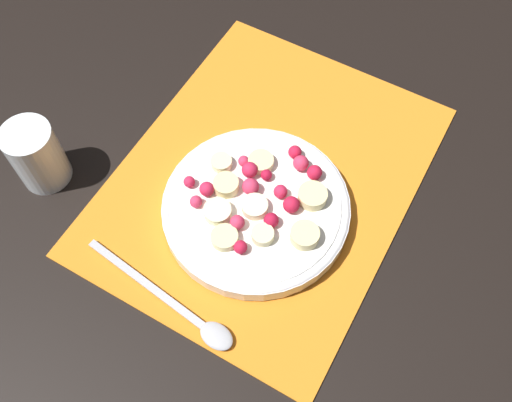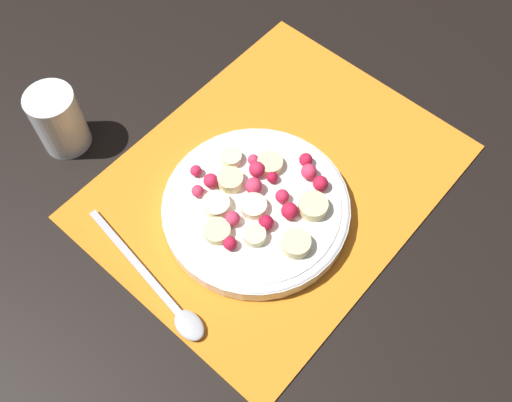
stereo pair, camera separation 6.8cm
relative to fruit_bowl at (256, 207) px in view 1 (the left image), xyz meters
name	(u,v)px [view 1 (the left image)]	position (x,y,z in m)	size (l,w,h in m)	color
ground_plane	(266,179)	(0.05, 0.01, -0.02)	(3.00, 3.00, 0.00)	black
placemat	(266,178)	(0.05, 0.01, -0.02)	(0.45, 0.36, 0.01)	orange
fruit_bowl	(256,207)	(0.00, 0.00, 0.00)	(0.23, 0.23, 0.04)	white
spoon	(187,314)	(-0.15, 0.00, -0.01)	(0.04, 0.21, 0.01)	#B2B2B7
drinking_glass	(37,155)	(-0.08, 0.27, 0.02)	(0.06, 0.06, 0.09)	white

